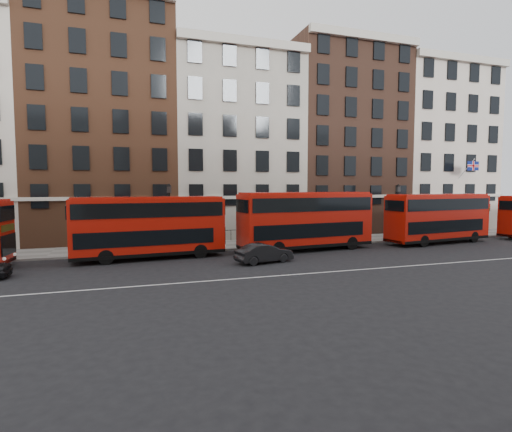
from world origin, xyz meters
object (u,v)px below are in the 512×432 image
object	(u,v)px
bus_b	(149,226)
bus_d	(438,217)
bus_c	(306,219)
car_front	(264,253)
traffic_light	(487,213)

from	to	relation	value
bus_b	bus_d	xyz separation A→B (m)	(25.73, -0.00, 0.03)
bus_c	car_front	bearing A→B (deg)	-147.78
bus_c	car_front	distance (m)	6.67
bus_c	car_front	xyz separation A→B (m)	(-5.00, -3.98, -1.89)
bus_b	bus_d	bearing A→B (deg)	-4.77
car_front	traffic_light	world-z (taller)	traffic_light
bus_c	car_front	size ratio (longest dim) A/B	2.87
bus_b	car_front	distance (m)	8.58
bus_c	bus_d	world-z (taller)	bus_c
bus_b	bus_c	bearing A→B (deg)	-4.77
car_front	bus_d	bearing A→B (deg)	-90.15
traffic_light	bus_c	bearing A→B (deg)	-173.69
bus_b	car_front	bearing A→B (deg)	-33.05
bus_d	car_front	world-z (taller)	bus_d
bus_b	bus_c	distance (m)	12.40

